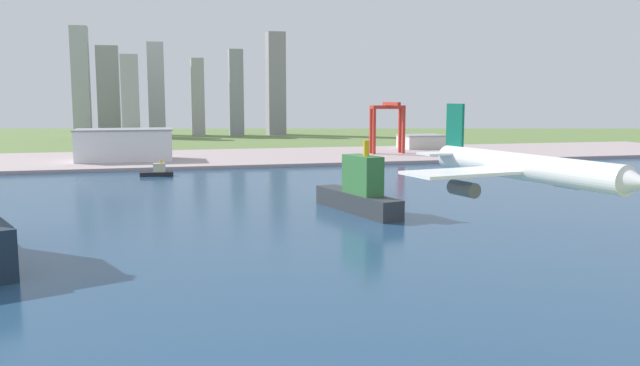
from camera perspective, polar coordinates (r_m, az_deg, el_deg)
ground_plane at (r=319.94m, az=-4.78°, el=-1.04°), size 2400.00×2400.00×0.00m
water_bay at (r=261.70m, az=-2.64°, el=-2.94°), size 840.00×360.00×0.15m
industrial_pier at (r=506.94m, az=-8.29°, el=2.22°), size 840.00×140.00×2.50m
airplane_landing at (r=109.44m, az=17.55°, el=1.28°), size 40.02×45.25×14.28m
container_barge at (r=268.85m, az=3.47°, el=-0.79°), size 22.68×55.55×30.42m
tugboat_small at (r=405.57m, az=-14.13°, el=1.00°), size 20.01×7.09×9.91m
port_crane_red at (r=527.36m, az=6.02°, el=5.85°), size 27.47×34.69×41.60m
warehouse_main at (r=488.76m, az=-16.88°, el=3.27°), size 67.78×35.79×22.78m
warehouse_annex at (r=588.59m, az=8.99°, el=3.65°), size 37.94×32.55×12.14m
distant_skyline at (r=838.72m, az=-12.35°, el=8.11°), size 260.71×63.93×134.90m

